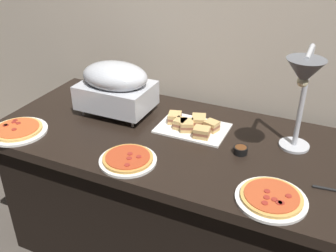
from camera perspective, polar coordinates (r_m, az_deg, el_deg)
ground_plane at (r=2.36m, az=1.65°, el=-17.83°), size 8.00×8.00×0.00m
back_wall at (r=2.15m, az=7.55°, el=14.74°), size 4.40×0.04×2.40m
buffet_table at (r=2.10m, az=1.80°, el=-10.60°), size 1.90×0.84×0.76m
chafing_dish at (r=2.07m, az=-7.75°, el=5.92°), size 0.38×0.27×0.29m
heat_lamp at (r=1.61m, az=19.40°, el=6.24°), size 0.15×0.33×0.50m
pizza_plate_front at (r=1.71m, az=-5.95°, el=-4.92°), size 0.26×0.26×0.03m
pizza_plate_center at (r=1.54m, az=15.03°, el=-10.25°), size 0.27×0.27×0.03m
pizza_plate_raised_stand at (r=2.06m, az=-21.34°, el=-0.58°), size 0.29×0.29×0.03m
sandwich_platter at (r=1.94m, az=3.62°, el=0.05°), size 0.35×0.24×0.06m
sauce_cup_near at (r=1.78m, az=10.69°, el=-3.50°), size 0.06×0.06×0.03m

